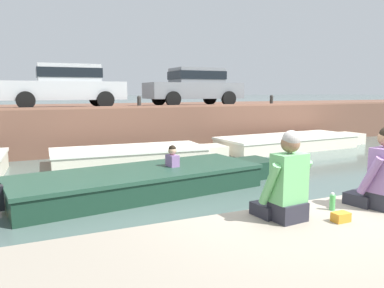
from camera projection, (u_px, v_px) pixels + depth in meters
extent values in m
plane|color=#4C605B|center=(164.00, 184.00, 8.98)|extent=(400.00, 400.00, 0.00)
cube|color=brown|center=(101.00, 125.00, 15.81)|extent=(60.00, 6.00, 1.61)
cube|color=brown|center=(116.00, 107.00, 13.10)|extent=(60.00, 0.24, 0.08)
cube|color=silver|center=(130.00, 156.00, 11.61)|extent=(4.68, 1.96, 0.39)
cube|color=silver|center=(211.00, 151.00, 12.63)|extent=(0.96, 1.01, 0.39)
cube|color=white|center=(129.00, 149.00, 11.58)|extent=(4.74, 2.03, 0.08)
cube|color=brown|center=(118.00, 153.00, 11.47)|extent=(0.31, 1.59, 0.06)
cube|color=silver|center=(287.00, 143.00, 14.34)|extent=(5.63, 2.31, 0.44)
cube|color=silver|center=(346.00, 138.00, 15.89)|extent=(1.17, 1.14, 0.44)
cube|color=white|center=(288.00, 137.00, 14.30)|extent=(5.69, 2.37, 0.08)
cube|color=brown|center=(279.00, 140.00, 14.12)|extent=(0.36, 1.76, 0.06)
cube|color=#193828|center=(141.00, 184.00, 8.12)|extent=(5.48, 2.47, 0.44)
cube|color=#193828|center=(252.00, 168.00, 9.78)|extent=(1.18, 1.12, 0.44)
cube|color=#244836|center=(140.00, 172.00, 8.09)|extent=(5.55, 2.53, 0.08)
cube|color=brown|center=(123.00, 179.00, 7.89)|extent=(0.45, 1.64, 0.06)
cube|color=#8C669E|center=(172.00, 165.00, 8.49)|extent=(0.24, 0.34, 0.44)
sphere|color=tan|center=(172.00, 151.00, 8.45)|extent=(0.19, 0.19, 0.19)
sphere|color=black|center=(172.00, 149.00, 8.44)|extent=(0.17, 0.17, 0.17)
cube|color=#B7BABC|center=(64.00, 91.00, 13.44)|extent=(4.19, 1.84, 0.64)
cube|color=#B7BABC|center=(68.00, 73.00, 13.42)|extent=(2.11, 1.59, 0.60)
cube|color=black|center=(68.00, 73.00, 13.42)|extent=(2.19, 1.62, 0.33)
cylinder|color=black|center=(26.00, 100.00, 12.16)|extent=(0.60, 0.19, 0.60)
cylinder|color=black|center=(26.00, 99.00, 13.80)|extent=(0.60, 0.19, 0.60)
cylinder|color=black|center=(106.00, 100.00, 13.17)|extent=(0.60, 0.19, 0.60)
cylinder|color=black|center=(97.00, 99.00, 14.81)|extent=(0.60, 0.19, 0.60)
cube|color=slate|center=(193.00, 91.00, 15.52)|extent=(3.93, 1.80, 0.64)
cube|color=slate|center=(196.00, 76.00, 15.50)|extent=(1.98, 1.55, 0.60)
cube|color=black|center=(196.00, 76.00, 15.50)|extent=(2.06, 1.59, 0.33)
cylinder|color=black|center=(173.00, 99.00, 14.30)|extent=(0.60, 0.19, 0.60)
cylinder|color=black|center=(159.00, 98.00, 15.90)|extent=(0.60, 0.19, 0.60)
cylinder|color=black|center=(229.00, 99.00, 15.24)|extent=(0.60, 0.19, 0.60)
cylinder|color=black|center=(210.00, 98.00, 16.84)|extent=(0.60, 0.19, 0.60)
cylinder|color=#2D2B28|center=(139.00, 103.00, 13.56)|extent=(0.14, 0.14, 0.35)
sphere|color=#2D2B28|center=(139.00, 98.00, 13.53)|extent=(0.15, 0.15, 0.15)
cylinder|color=#2D2B28|center=(271.00, 101.00, 15.95)|extent=(0.14, 0.14, 0.35)
sphere|color=#2D2B28|center=(272.00, 97.00, 15.92)|extent=(0.15, 0.15, 0.15)
cube|color=#282833|center=(288.00, 211.00, 3.97)|extent=(0.36, 0.31, 0.20)
cube|color=#282833|center=(274.00, 208.00, 4.16)|extent=(0.47, 0.36, 0.14)
cube|color=#66B26B|center=(289.00, 178.00, 3.92)|extent=(0.38, 0.25, 0.52)
cylinder|color=#66B26B|center=(301.00, 179.00, 4.08)|extent=(0.11, 0.29, 0.47)
cylinder|color=#66B26B|center=(270.00, 184.00, 3.86)|extent=(0.11, 0.29, 0.47)
sphere|color=brown|center=(290.00, 143.00, 3.87)|extent=(0.20, 0.20, 0.20)
sphere|color=gray|center=(291.00, 139.00, 3.85)|extent=(0.19, 0.19, 0.19)
cube|color=#282833|center=(382.00, 200.00, 4.39)|extent=(0.39, 0.34, 0.20)
cube|color=#282833|center=(364.00, 198.00, 4.57)|extent=(0.50, 0.40, 0.14)
cylinder|color=#8C669E|center=(370.00, 176.00, 4.26)|extent=(0.15, 0.30, 0.47)
cylinder|color=#4CB259|center=(332.00, 202.00, 4.31)|extent=(0.06, 0.06, 0.18)
cylinder|color=white|center=(333.00, 194.00, 4.30)|extent=(0.04, 0.04, 0.02)
cube|color=orange|center=(341.00, 217.00, 3.93)|extent=(0.18, 0.12, 0.10)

